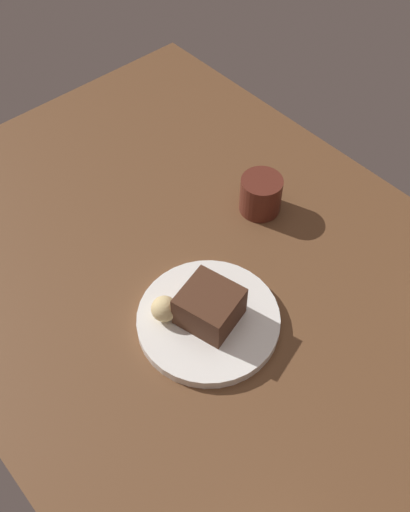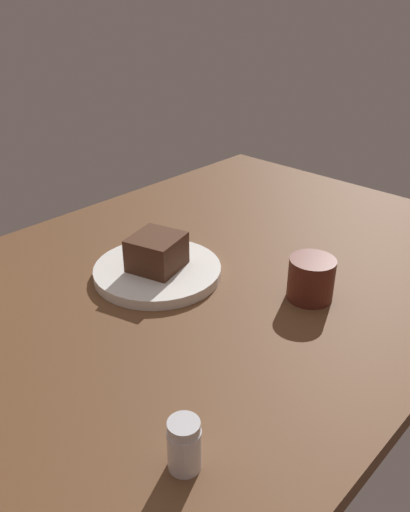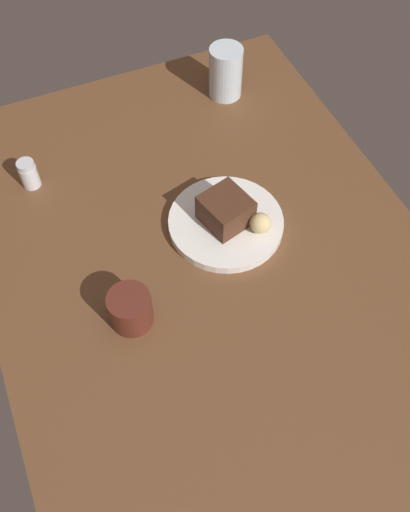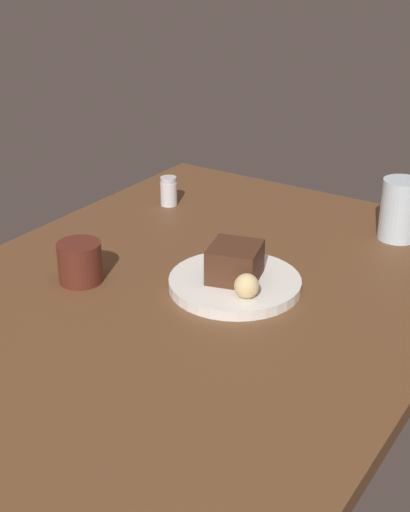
{
  "view_description": "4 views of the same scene",
  "coord_description": "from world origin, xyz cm",
  "views": [
    {
      "loc": [
        -43.48,
        38.77,
        82.37
      ],
      "look_at": [
        0.05,
        0.24,
        8.82
      ],
      "focal_mm": 40.22,
      "sensor_mm": 36.0,
      "label": 1
    },
    {
      "loc": [
        -60.53,
        -55.5,
        50.5
      ],
      "look_at": [
        -0.66,
        0.37,
        6.48
      ],
      "focal_mm": 36.21,
      "sensor_mm": 36.0,
      "label": 2
    },
    {
      "loc": [
        55.24,
        -25.35,
        95.43
      ],
      "look_at": [
        0.82,
        -2.0,
        7.71
      ],
      "focal_mm": 40.47,
      "sensor_mm": 36.0,
      "label": 3
    },
    {
      "loc": [
        84.97,
        60.31,
        59.91
      ],
      "look_at": [
        -5.19,
        1.14,
        8.69
      ],
      "focal_mm": 48.93,
      "sensor_mm": 36.0,
      "label": 4
    }
  ],
  "objects": [
    {
      "name": "water_glass",
      "position": [
        -43.43,
        22.15,
        9.15
      ],
      "size": [
        7.74,
        7.74,
        12.29
      ],
      "primitive_type": "cylinder",
      "color": "silver",
      "rests_on": "dining_table"
    },
    {
      "name": "chocolate_cake_slice",
      "position": [
        -7.33,
        5.85,
        7.91
      ],
      "size": [
        10.57,
        10.36,
        6.08
      ],
      "primitive_type": "cube",
      "rotation": [
        0.0,
        0.0,
        3.41
      ],
      "color": "#472819",
      "rests_on": "dessert_plate"
    },
    {
      "name": "salt_shaker",
      "position": [
        -33.33,
        -27.04,
        6.21
      ],
      "size": [
        3.78,
        3.78,
        6.52
      ],
      "color": "silver",
      "rests_on": "dining_table"
    },
    {
      "name": "bread_roll",
      "position": [
        -2.48,
        11.03,
        6.95
      ],
      "size": [
        4.17,
        4.17,
        4.17
      ],
      "primitive_type": "sphere",
      "color": "#DBC184",
      "rests_on": "dessert_plate"
    },
    {
      "name": "dining_table",
      "position": [
        0.0,
        0.0,
        1.5
      ],
      "size": [
        120.0,
        84.0,
        3.0
      ],
      "primitive_type": "cube",
      "color": "brown",
      "rests_on": "ground"
    },
    {
      "name": "coffee_cup",
      "position": [
        5.32,
        -18.16,
        6.64
      ],
      "size": [
        7.73,
        7.73,
        7.28
      ],
      "primitive_type": "cylinder",
      "color": "#562319",
      "rests_on": "dining_table"
    },
    {
      "name": "dessert_plate",
      "position": [
        -7.25,
        5.97,
        3.93
      ],
      "size": [
        22.98,
        22.98,
        1.87
      ],
      "primitive_type": "cylinder",
      "color": "white",
      "rests_on": "dining_table"
    }
  ]
}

